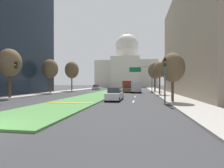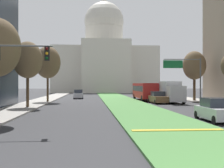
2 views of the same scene
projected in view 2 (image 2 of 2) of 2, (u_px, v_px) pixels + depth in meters
ground_plane at (117, 99)px, 54.96m from camera, size 260.00×260.00×0.00m
grass_median at (119, 100)px, 50.04m from camera, size 5.92×88.74×0.14m
median_curb_nose at (178, 130)px, 16.63m from camera, size 5.32×0.50×0.04m
lane_dashes_right at (160, 100)px, 49.56m from camera, size 0.16×60.20×0.01m
sidewalk_left at (38, 102)px, 44.15m from camera, size 4.00×88.74×0.15m
sidewalk_right at (203, 101)px, 46.10m from camera, size 4.00×88.74×0.15m
capitol_building at (104, 60)px, 103.33m from camera, size 35.34×25.87×33.11m
traffic_light_near_left at (12, 67)px, 17.08m from camera, size 3.34×0.35×5.20m
overhead_guide_sign at (186, 71)px, 41.12m from camera, size 5.49×0.20×6.50m
street_tree_left_mid at (28, 60)px, 33.85m from camera, size 3.42×3.42×7.76m
street_tree_left_far at (48, 62)px, 44.46m from camera, size 3.93×3.93×8.58m
street_tree_right_far at (194, 66)px, 46.99m from camera, size 3.69×3.69×8.13m
sedan_lead_stopped at (216, 110)px, 21.77m from camera, size 2.01×4.55×1.76m
sedan_midblock at (158, 98)px, 41.87m from camera, size 2.05×4.59×1.77m
sedan_distant at (78, 94)px, 55.90m from camera, size 1.88×4.38×1.76m
box_truck_delivery at (171, 92)px, 42.63m from camera, size 2.40×6.40×3.20m
city_bus at (144, 90)px, 50.35m from camera, size 2.62×11.00×2.95m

